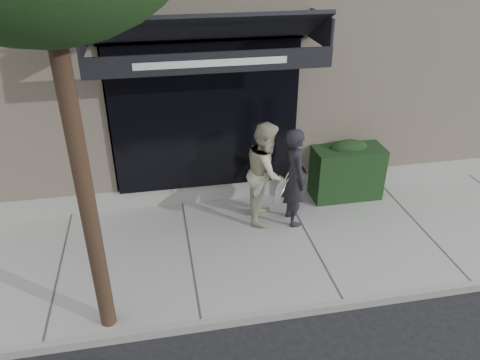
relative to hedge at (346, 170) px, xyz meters
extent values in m
plane|color=black|center=(-1.10, -1.25, -0.66)|extent=(80.00, 80.00, 0.00)
cube|color=gray|center=(-1.10, -1.25, -0.60)|extent=(20.00, 3.00, 0.12)
cube|color=gray|center=(-1.10, -2.80, -0.59)|extent=(20.00, 0.10, 0.14)
cube|color=beige|center=(-1.10, 3.75, 2.09)|extent=(14.00, 7.00, 5.50)
cube|color=gray|center=(-1.10, 0.45, -0.41)|extent=(14.02, 0.42, 0.50)
cube|color=black|center=(-2.60, 0.30, 1.14)|extent=(3.20, 0.30, 2.60)
cube|color=gray|center=(-4.20, 0.45, 1.14)|extent=(0.08, 0.40, 2.60)
cube|color=gray|center=(-1.00, 0.45, 1.14)|extent=(0.08, 0.40, 2.60)
cube|color=gray|center=(-2.60, 0.45, 2.48)|extent=(3.36, 0.40, 0.12)
cube|color=black|center=(-2.60, -0.25, 2.74)|extent=(3.60, 1.03, 0.55)
cube|color=black|center=(-2.60, -0.75, 2.35)|extent=(3.60, 0.05, 0.30)
cube|color=white|center=(-2.60, -0.78, 2.35)|extent=(2.20, 0.01, 0.10)
cube|color=black|center=(-4.38, -0.25, 2.66)|extent=(0.04, 1.00, 0.45)
cube|color=black|center=(-0.82, -0.25, 2.66)|extent=(0.04, 1.00, 0.45)
cube|color=black|center=(0.00, 0.00, -0.04)|extent=(1.30, 0.70, 1.00)
ellipsoid|color=black|center=(0.00, 0.00, 0.46)|extent=(0.71, 0.38, 0.27)
cylinder|color=black|center=(-4.30, -2.55, 1.74)|extent=(0.20, 0.20, 4.80)
imported|color=black|center=(-1.24, -0.70, 0.34)|extent=(0.45, 0.66, 1.75)
torus|color=silver|center=(-1.56, -0.96, 0.29)|extent=(0.16, 0.31, 0.29)
cylinder|color=silver|center=(-1.56, -0.96, 0.29)|extent=(0.13, 0.28, 0.25)
cylinder|color=silver|center=(-1.56, -0.96, 0.29)|extent=(0.17, 0.03, 0.09)
cylinder|color=black|center=(-1.56, -0.96, 0.29)|extent=(0.20, 0.04, 0.11)
torus|color=silver|center=(-1.62, -1.10, 0.28)|extent=(0.22, 0.33, 0.29)
cylinder|color=silver|center=(-1.62, -1.10, 0.28)|extent=(0.18, 0.29, 0.25)
cylinder|color=silver|center=(-1.62, -1.10, 0.28)|extent=(0.17, 0.06, 0.09)
cylinder|color=black|center=(-1.62, -1.10, 0.28)|extent=(0.20, 0.08, 0.11)
imported|color=#BDB997|center=(-1.68, -0.48, 0.36)|extent=(0.91, 1.04, 1.80)
torus|color=silver|center=(-1.88, -0.75, 0.21)|extent=(0.16, 0.31, 0.29)
cylinder|color=silver|center=(-1.88, -0.75, 0.21)|extent=(0.13, 0.27, 0.25)
cylinder|color=silver|center=(-1.88, -0.75, 0.21)|extent=(0.17, 0.03, 0.09)
cylinder|color=black|center=(-1.88, -0.75, 0.21)|extent=(0.20, 0.04, 0.11)
camera|label=1|loc=(-3.45, -7.31, 4.09)|focal=35.00mm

